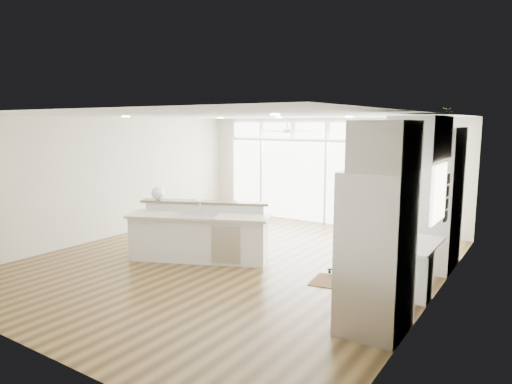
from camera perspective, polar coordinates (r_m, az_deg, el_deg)
The scene contains 24 objects.
floor at distance 8.64m, azimuth -2.56°, elevation -8.74°, with size 7.00×8.00×0.02m, color #422D14.
ceiling at distance 8.25m, azimuth -2.68°, elevation 9.53°, with size 7.00×8.00×0.02m, color white.
wall_back at distance 11.78m, azimuth 8.89°, elevation 2.58°, with size 7.00×0.04×2.70m, color beige.
wall_front at distance 5.67m, azimuth -27.19°, elevation -4.73°, with size 7.00×0.04×2.70m, color beige.
wall_left at distance 10.76m, azimuth -17.89°, elevation 1.70°, with size 0.04×8.00×2.70m, color beige.
wall_right at distance 6.91m, azimuth 21.58°, elevation -2.13°, with size 0.04×8.00×2.70m, color beige.
glass_wall at distance 11.77m, azimuth 8.74°, elevation 1.10°, with size 5.80×0.06×2.08m, color white.
transom_row at distance 11.67m, azimuth 8.89°, elevation 7.59°, with size 5.90×0.06×0.40m, color white.
desk_window at distance 7.18m, azimuth 21.86°, elevation -0.14°, with size 0.04×0.85×0.85m, color white.
ceiling_fan at distance 10.88m, azimuth 3.95°, elevation 8.13°, with size 1.16×1.16×0.32m, color white.
recessed_lights at distance 8.41m, azimuth -1.87°, elevation 9.38°, with size 3.40×3.00×0.02m, color white.
oven_cabinet at distance 8.74m, azimuth 21.89°, elevation -0.68°, with size 0.64×1.20×2.50m, color white.
desk_nook at distance 7.50m, azimuth 18.86°, elevation -8.80°, with size 0.72×1.30×0.76m, color white.
upper_cabinets at distance 7.17m, azimuth 19.94°, elevation 6.38°, with size 0.64×1.30×0.64m, color white.
refrigerator at distance 5.81m, azimuth 14.80°, elevation -7.30°, with size 0.76×0.90×2.00m, color #BCBCC1.
fridge_cabinet at distance 5.59m, azimuth 15.90°, elevation 5.56°, with size 0.64×0.90×0.60m, color white.
framed_photos at distance 7.80m, azimuth 22.72°, elevation -0.65°, with size 0.06×0.22×0.80m, color black.
kitchen_island at distance 8.68m, azimuth -7.15°, elevation -5.02°, with size 2.66×1.00×1.06m, color white.
rug at distance 7.65m, azimuth 10.57°, elevation -11.08°, with size 0.93×0.67×0.01m, color #3B2212.
office_chair at distance 7.96m, azimuth 11.43°, elevation -7.00°, with size 0.46×0.43×0.89m, color black.
fishbowl at distance 9.24m, azimuth -12.15°, elevation -0.15°, with size 0.26×0.26×0.26m, color white.
monitor at distance 7.38m, azimuth 18.47°, elevation -4.55°, with size 0.07×0.44×0.36m, color black.
keyboard at distance 7.46m, azimuth 17.14°, elevation -5.72°, with size 0.11×0.30×0.01m, color silver.
potted_plant at distance 8.64m, azimuth 22.40°, elevation 8.39°, with size 0.30×0.33×0.26m, color #2A6129.
Camera 1 is at (4.85, -6.67, 2.56)m, focal length 32.00 mm.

